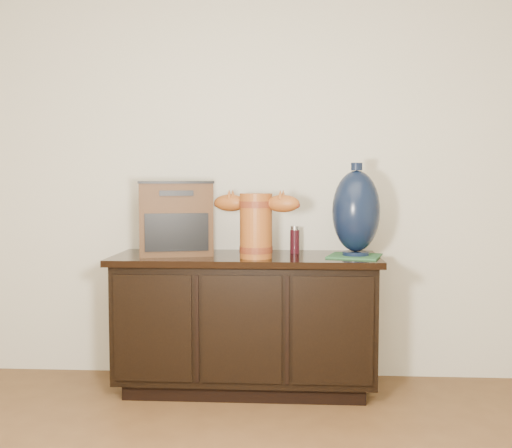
# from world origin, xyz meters

# --- Properties ---
(room) EXTENTS (5.00, 5.00, 5.00)m
(room) POSITION_xyz_m (0.00, 0.00, 1.30)
(room) COLOR brown
(room) RESTS_ON ground
(sideboard) EXTENTS (1.46, 0.56, 0.75)m
(sideboard) POSITION_xyz_m (0.00, 2.23, 0.39)
(sideboard) COLOR black
(sideboard) RESTS_ON ground
(terracotta_vessel) EXTENTS (0.49, 0.22, 0.34)m
(terracotta_vessel) POSITION_xyz_m (0.06, 2.11, 0.95)
(terracotta_vessel) COLOR #A0531D
(terracotta_vessel) RESTS_ON sideboard
(tv_radio) EXTENTS (0.47, 0.42, 0.41)m
(tv_radio) POSITION_xyz_m (-0.40, 2.26, 0.96)
(tv_radio) COLOR #402510
(tv_radio) RESTS_ON sideboard
(green_mat) EXTENTS (0.33, 0.33, 0.01)m
(green_mat) POSITION_xyz_m (0.60, 2.20, 0.76)
(green_mat) COLOR #285A32
(green_mat) RESTS_ON sideboard
(lamp_base) EXTENTS (0.32, 0.32, 0.50)m
(lamp_base) POSITION_xyz_m (0.60, 2.20, 1.00)
(lamp_base) COLOR black
(lamp_base) RESTS_ON green_mat
(spray_can) EXTENTS (0.05, 0.05, 0.16)m
(spray_can) POSITION_xyz_m (0.27, 2.34, 0.83)
(spray_can) COLOR #500D19
(spray_can) RESTS_ON sideboard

